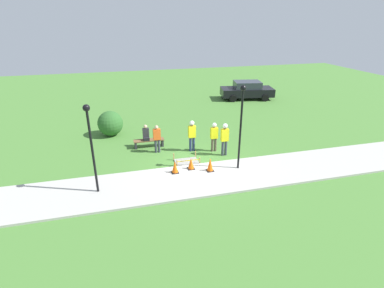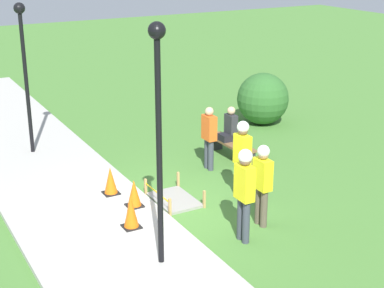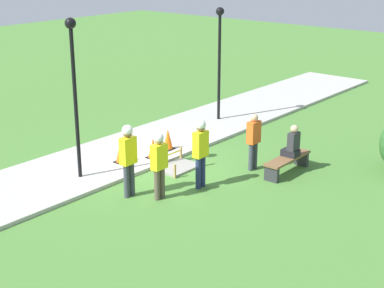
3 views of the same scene
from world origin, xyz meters
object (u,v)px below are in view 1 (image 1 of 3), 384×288
at_px(worker_supervisor, 225,136).
at_px(lamppost_far, 90,137).
at_px(traffic_cone_far_patch, 191,163).
at_px(parked_car_black, 247,90).
at_px(worker_assistant, 192,133).
at_px(lamppost_near, 241,116).
at_px(person_seated_on_bench, 146,134).
at_px(park_bench, 149,142).
at_px(traffic_cone_near_patch, 175,167).
at_px(bystander_in_orange_shirt, 157,137).
at_px(worker_trainee, 214,135).
at_px(traffic_cone_sidewalk_edge, 210,165).

height_order(worker_supervisor, lamppost_far, lamppost_far).
xyz_separation_m(traffic_cone_far_patch, parked_car_black, (8.43, 12.24, 0.43)).
bearing_deg(traffic_cone_far_patch, worker_supervisor, 30.01).
relative_size(worker_supervisor, worker_assistant, 1.02).
relative_size(lamppost_near, parked_car_black, 0.83).
xyz_separation_m(person_seated_on_bench, lamppost_far, (-2.60, -4.48, 1.82)).
height_order(traffic_cone_far_patch, park_bench, traffic_cone_far_patch).
height_order(park_bench, worker_supervisor, worker_supervisor).
relative_size(traffic_cone_near_patch, lamppost_far, 0.16).
bearing_deg(traffic_cone_far_patch, worker_assistant, 74.27).
bearing_deg(bystander_in_orange_shirt, worker_trainee, -11.47).
height_order(worker_supervisor, worker_assistant, worker_supervisor).
bearing_deg(worker_trainee, park_bench, 156.57).
bearing_deg(traffic_cone_near_patch, worker_trainee, 38.58).
bearing_deg(traffic_cone_sidewalk_edge, bystander_in_orange_shirt, 125.25).
height_order(traffic_cone_sidewalk_edge, park_bench, traffic_cone_sidewalk_edge).
height_order(traffic_cone_far_patch, person_seated_on_bench, person_seated_on_bench).
relative_size(worker_assistant, parked_car_black, 0.36).
xyz_separation_m(traffic_cone_far_patch, worker_assistant, (0.64, 2.25, 0.69)).
bearing_deg(worker_assistant, parked_car_black, 52.01).
distance_m(person_seated_on_bench, worker_trainee, 3.93).
bearing_deg(person_seated_on_bench, bystander_in_orange_shirt, -61.33).
xyz_separation_m(traffic_cone_far_patch, lamppost_far, (-4.38, -0.99, 2.23)).
height_order(traffic_cone_far_patch, traffic_cone_sidewalk_edge, traffic_cone_sidewalk_edge).
height_order(park_bench, worker_assistant, worker_assistant).
xyz_separation_m(traffic_cone_sidewalk_edge, worker_supervisor, (1.35, 1.70, 0.67)).
bearing_deg(worker_supervisor, person_seated_on_bench, 150.77).
distance_m(park_bench, parked_car_black, 13.38).
distance_m(traffic_cone_near_patch, park_bench, 3.71).
bearing_deg(parked_car_black, lamppost_near, -105.32).
relative_size(traffic_cone_far_patch, traffic_cone_sidewalk_edge, 0.87).
bearing_deg(bystander_in_orange_shirt, worker_assistant, -9.23).
relative_size(traffic_cone_sidewalk_edge, worker_trainee, 0.40).
distance_m(worker_assistant, lamppost_far, 6.17).
distance_m(traffic_cone_far_patch, parked_car_black, 14.87).
bearing_deg(traffic_cone_sidewalk_edge, person_seated_on_bench, 123.78).
bearing_deg(lamppost_far, traffic_cone_far_patch, 12.76).
distance_m(worker_supervisor, lamppost_far, 7.11).
distance_m(traffic_cone_sidewalk_edge, parked_car_black, 14.77).
distance_m(park_bench, lamppost_near, 6.07).
bearing_deg(traffic_cone_far_patch, bystander_in_orange_shirt, 116.44).
xyz_separation_m(traffic_cone_sidewalk_edge, bystander_in_orange_shirt, (-2.12, 3.00, 0.46)).
xyz_separation_m(traffic_cone_sidewalk_edge, lamppost_far, (-5.23, -0.56, 2.19)).
xyz_separation_m(traffic_cone_near_patch, lamppost_near, (3.12, -0.30, 2.38)).
xyz_separation_m(traffic_cone_sidewalk_edge, park_bench, (-2.49, 3.87, -0.11)).
bearing_deg(worker_trainee, traffic_cone_near_patch, -141.42).
height_order(traffic_cone_far_patch, bystander_in_orange_shirt, bystander_in_orange_shirt).
relative_size(worker_trainee, parked_car_black, 0.34).
height_order(traffic_cone_near_patch, lamppost_near, lamppost_near).
bearing_deg(bystander_in_orange_shirt, traffic_cone_near_patch, -81.11).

